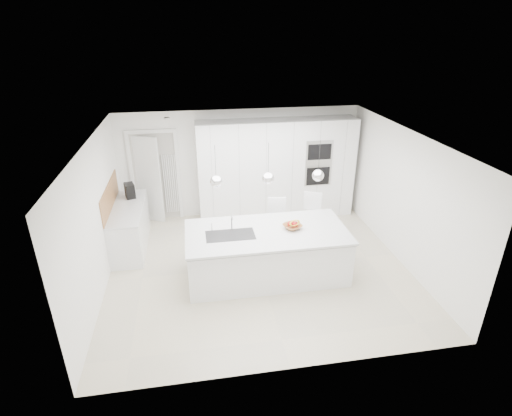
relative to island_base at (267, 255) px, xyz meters
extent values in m
plane|color=beige|center=(-0.10, 0.30, -0.43)|extent=(5.50, 5.50, 0.00)
plane|color=white|center=(-0.10, 2.80, 0.82)|extent=(5.50, 0.00, 5.50)
plane|color=white|center=(-2.85, 0.30, 0.82)|extent=(0.00, 5.00, 5.00)
plane|color=white|center=(-0.10, 0.30, 2.07)|extent=(5.50, 5.50, 0.00)
cube|color=white|center=(0.70, 2.50, 0.72)|extent=(3.60, 0.60, 2.30)
cube|color=white|center=(-2.30, 2.72, 0.57)|extent=(0.76, 0.38, 2.00)
cube|color=white|center=(-2.55, 1.50, 0.00)|extent=(0.60, 1.80, 0.86)
cube|color=silver|center=(-2.55, 1.50, 0.45)|extent=(0.62, 1.82, 0.04)
cube|color=#AE743E|center=(-2.84, 1.50, 0.72)|extent=(0.02, 1.80, 0.50)
cube|color=white|center=(0.00, 0.00, 0.00)|extent=(2.80, 1.20, 0.86)
cube|color=silver|center=(0.00, 0.05, 0.45)|extent=(2.84, 1.40, 0.04)
cylinder|color=white|center=(-0.60, 0.20, 0.62)|extent=(0.02, 0.02, 0.30)
sphere|color=white|center=(-0.85, 0.00, 1.47)|extent=(0.20, 0.20, 0.20)
sphere|color=white|center=(0.00, 0.00, 1.47)|extent=(0.20, 0.20, 0.20)
sphere|color=white|center=(0.85, 0.00, 1.47)|extent=(0.20, 0.20, 0.20)
imported|color=#AE743E|center=(0.46, 0.06, 0.51)|extent=(0.42, 0.42, 0.08)
cube|color=black|center=(-2.53, 2.00, 0.62)|extent=(0.25, 0.32, 0.30)
sphere|color=red|center=(0.43, 0.11, 0.54)|extent=(0.08, 0.08, 0.08)
sphere|color=red|center=(0.53, 0.08, 0.54)|extent=(0.08, 0.08, 0.08)
sphere|color=red|center=(0.50, 0.07, 0.53)|extent=(0.07, 0.07, 0.07)
sphere|color=red|center=(0.48, 0.12, 0.54)|extent=(0.09, 0.09, 0.09)
torus|color=yellow|center=(0.50, 0.04, 0.59)|extent=(0.24, 0.17, 0.22)
camera|label=1|loc=(-1.22, -6.01, 3.77)|focal=28.00mm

